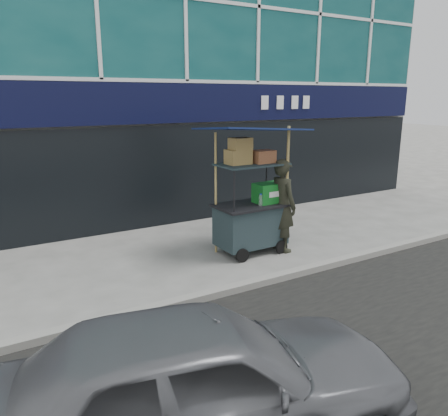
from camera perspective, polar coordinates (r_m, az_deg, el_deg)
ground at (r=7.95m, az=8.07°, el=-8.38°), size 80.00×80.00×0.00m
curb at (r=7.78m, az=9.01°, el=-8.44°), size 80.00×0.18×0.12m
vendor_cart at (r=8.66m, az=3.69°, el=-0.07°), size 1.91×1.36×2.56m
vendor_man at (r=8.80m, az=7.65°, el=0.35°), size 0.48×0.71×1.88m
parked_car at (r=4.07m, az=-3.60°, el=-21.68°), size 4.11×2.29×1.32m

